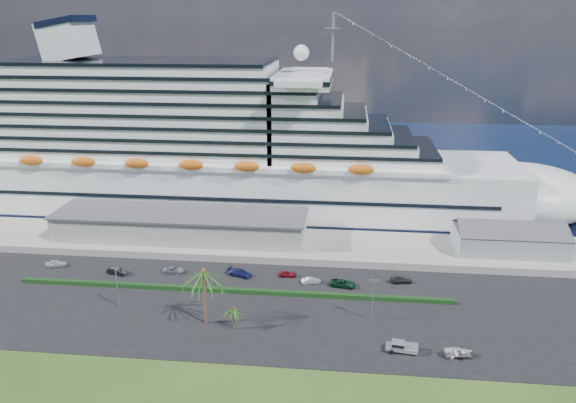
# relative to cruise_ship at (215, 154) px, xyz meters

# --- Properties ---
(ground) EXTENTS (420.00, 420.00, 0.00)m
(ground) POSITION_rel_cruise_ship_xyz_m (21.53, -64.00, -16.69)
(ground) COLOR #2A4A18
(ground) RESTS_ON ground
(asphalt_lot) EXTENTS (140.00, 38.00, 0.12)m
(asphalt_lot) POSITION_rel_cruise_ship_xyz_m (21.53, -53.00, -16.63)
(asphalt_lot) COLOR black
(asphalt_lot) RESTS_ON ground
(wharf) EXTENTS (240.00, 20.00, 1.80)m
(wharf) POSITION_rel_cruise_ship_xyz_m (21.53, -24.00, -15.79)
(wharf) COLOR gray
(wharf) RESTS_ON ground
(water) EXTENTS (420.00, 160.00, 0.02)m
(water) POSITION_rel_cruise_ship_xyz_m (21.53, 66.00, -16.68)
(water) COLOR #0B1433
(water) RESTS_ON ground
(cruise_ship) EXTENTS (191.00, 38.00, 54.00)m
(cruise_ship) POSITION_rel_cruise_ship_xyz_m (0.00, 0.00, 0.00)
(cruise_ship) COLOR silver
(cruise_ship) RESTS_ON ground
(terminal_building) EXTENTS (61.00, 15.00, 6.30)m
(terminal_building) POSITION_rel_cruise_ship_xyz_m (-3.47, -24.00, -11.68)
(terminal_building) COLOR gray
(terminal_building) RESTS_ON wharf
(port_shed) EXTENTS (24.00, 12.31, 7.37)m
(port_shed) POSITION_rel_cruise_ship_xyz_m (73.53, -24.00, -12.30)
(port_shed) COLOR gray
(port_shed) RESTS_ON wharf
(hedge) EXTENTS (88.00, 1.10, 0.90)m
(hedge) POSITION_rel_cruise_ship_xyz_m (13.53, -48.00, -16.12)
(hedge) COLOR black
(hedge) RESTS_ON asphalt_lot
(lamp_post_left) EXTENTS (1.60, 0.35, 8.27)m
(lamp_post_left) POSITION_rel_cruise_ship_xyz_m (-6.47, -56.00, -11.35)
(lamp_post_left) COLOR gray
(lamp_post_left) RESTS_ON asphalt_lot
(lamp_post_right) EXTENTS (1.60, 0.35, 8.27)m
(lamp_post_right) POSITION_rel_cruise_ship_xyz_m (41.53, -56.00, -11.35)
(lamp_post_right) COLOR gray
(lamp_post_right) RESTS_ON asphalt_lot
(palm_tall) EXTENTS (8.82, 8.82, 11.13)m
(palm_tall) POSITION_rel_cruise_ship_xyz_m (11.53, -60.00, -7.49)
(palm_tall) COLOR #47301E
(palm_tall) RESTS_ON ground
(palm_short) EXTENTS (3.53, 3.53, 4.56)m
(palm_short) POSITION_rel_cruise_ship_xyz_m (17.03, -61.50, -13.03)
(palm_short) COLOR #47301E
(palm_short) RESTS_ON ground
(parked_car_0) EXTENTS (4.74, 2.93, 1.51)m
(parked_car_0) POSITION_rel_cruise_ship_xyz_m (-27.43, -40.10, -15.82)
(parked_car_0) COLOR silver
(parked_car_0) RESTS_ON asphalt_lot
(parked_car_1) EXTENTS (4.84, 2.63, 1.51)m
(parked_car_1) POSITION_rel_cruise_ship_xyz_m (-12.31, -42.43, -15.82)
(parked_car_1) COLOR black
(parked_car_1) RESTS_ON asphalt_lot
(parked_car_2) EXTENTS (4.60, 2.38, 1.24)m
(parked_car_2) POSITION_rel_cruise_ship_xyz_m (-0.53, -40.29, -15.95)
(parked_car_2) COLOR #92939A
(parked_car_2) RESTS_ON asphalt_lot
(parked_car_3) EXTENTS (5.79, 3.86, 1.56)m
(parked_car_3) POSITION_rel_cruise_ship_xyz_m (14.04, -40.41, -15.79)
(parked_car_3) COLOR #171D51
(parked_car_3) RESTS_ON asphalt_lot
(parked_car_4) EXTENTS (3.83, 1.76, 1.27)m
(parked_car_4) POSITION_rel_cruise_ship_xyz_m (24.30, -39.62, -15.94)
(parked_car_4) COLOR maroon
(parked_car_4) RESTS_ON asphalt_lot
(parked_car_5) EXTENTS (4.13, 2.53, 1.28)m
(parked_car_5) POSITION_rel_cruise_ship_xyz_m (29.43, -42.31, -15.93)
(parked_car_5) COLOR #AFB0B7
(parked_car_5) RESTS_ON asphalt_lot
(parked_car_6) EXTENTS (5.61, 3.25, 1.47)m
(parked_car_6) POSITION_rel_cruise_ship_xyz_m (36.02, -42.98, -15.84)
(parked_car_6) COLOR #0E3921
(parked_car_6) RESTS_ON asphalt_lot
(parked_car_7) EXTENTS (4.65, 2.43, 1.29)m
(parked_car_7) POSITION_rel_cruise_ship_xyz_m (48.07, -39.98, -15.93)
(parked_car_7) COLOR black
(parked_car_7) RESTS_ON asphalt_lot
(pickup_truck) EXTENTS (5.50, 2.65, 1.86)m
(pickup_truck) POSITION_rel_cruise_ship_xyz_m (45.99, -65.62, -15.55)
(pickup_truck) COLOR black
(pickup_truck) RESTS_ON asphalt_lot
(boat_trailer) EXTENTS (5.47, 3.89, 1.53)m
(boat_trailer) POSITION_rel_cruise_ship_xyz_m (55.04, -66.15, -15.56)
(boat_trailer) COLOR gray
(boat_trailer) RESTS_ON asphalt_lot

